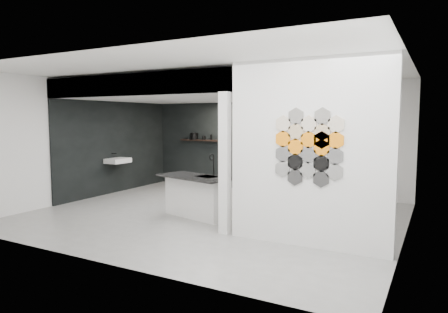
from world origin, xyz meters
TOP-DOWN VIEW (x-y plane):
  - floor at (0.00, 0.00)m, footprint 7.00×6.00m
  - partition_panel at (2.23, -1.00)m, footprint 2.45×0.15m
  - bay_clad_back at (-1.30, 2.97)m, footprint 4.40×0.04m
  - bay_clad_left at (-3.47, 1.00)m, footprint 0.04×4.00m
  - bulkhead at (-1.30, 1.00)m, footprint 4.40×4.00m
  - corner_column at (0.82, -1.00)m, footprint 0.16×0.16m
  - fascia_beam at (-1.30, -0.92)m, footprint 4.40×0.16m
  - wall_basin at (-3.24, 0.80)m, footprint 0.40×0.60m
  - display_shelf at (-1.20, 2.87)m, footprint 3.00×0.15m
  - kitchen_island at (-0.19, -0.26)m, footprint 1.65×1.02m
  - stockpot at (-2.26, 2.87)m, footprint 0.26×0.26m
  - kettle at (-0.10, 2.87)m, footprint 0.18×0.18m
  - glass_bowl at (0.15, 2.87)m, footprint 0.14×0.14m
  - glass_vase at (0.15, 2.87)m, footprint 0.15×0.15m
  - bottle_dark at (-1.71, 2.87)m, footprint 0.06×0.06m
  - utensil_cup at (-1.94, 2.87)m, footprint 0.11×0.11m
  - hex_tile_cluster at (2.26, -1.09)m, footprint 1.04×0.02m

SIDE VIEW (x-z plane):
  - floor at x=0.00m, z-range -0.01..0.00m
  - kitchen_island at x=-0.19m, z-range -0.20..1.04m
  - wall_basin at x=-3.24m, z-range 0.79..0.91m
  - bay_clad_back at x=-1.30m, z-range 0.00..2.35m
  - bay_clad_left at x=-3.47m, z-range 0.00..2.35m
  - corner_column at x=0.82m, z-range 0.00..2.35m
  - display_shelf at x=-1.20m, z-range 1.28..1.32m
  - glass_bowl at x=0.15m, z-range 1.32..1.41m
  - utensil_cup at x=-1.94m, z-range 1.32..1.43m
  - bottle_dark at x=-1.71m, z-range 1.32..1.47m
  - kettle at x=-0.10m, z-range 1.32..1.47m
  - glass_vase at x=0.15m, z-range 1.32..1.48m
  - partition_panel at x=2.23m, z-range 0.00..2.80m
  - stockpot at x=-2.26m, z-range 1.32..1.50m
  - hex_tile_cluster at x=2.26m, z-range 0.92..2.09m
  - bulkhead at x=-1.30m, z-range 2.35..2.75m
  - fascia_beam at x=-1.30m, z-range 2.35..2.75m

